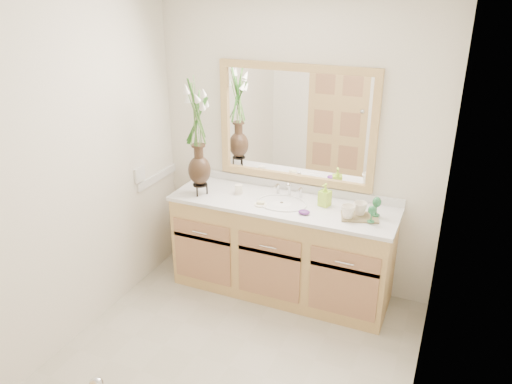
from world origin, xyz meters
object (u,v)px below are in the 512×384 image
at_px(tumbler, 239,189).
at_px(soap_bottle, 325,196).
at_px(tray, 360,217).
at_px(flower_vase, 197,123).

distance_m(tumbler, soap_bottle, 0.73).
relative_size(tumbler, tray, 0.30).
bearing_deg(tray, flower_vase, 167.36).
relative_size(flower_vase, tumbler, 10.91).
height_order(tumbler, soap_bottle, soap_bottle).
distance_m(soap_bottle, tray, 0.33).
xyz_separation_m(flower_vase, tray, (1.32, 0.08, -0.60)).
height_order(flower_vase, soap_bottle, flower_vase).
bearing_deg(tray, soap_bottle, 144.01).
relative_size(flower_vase, tray, 3.28).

